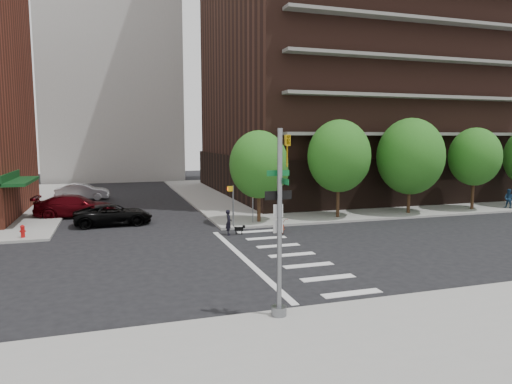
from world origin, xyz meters
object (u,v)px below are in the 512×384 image
at_px(traffic_signal, 280,238).
at_px(parked_car_silver, 83,192).
at_px(dog_walker, 229,222).
at_px(parked_car_maroon, 75,206).
at_px(pedestrian_far, 509,199).
at_px(scooter, 282,225).
at_px(parked_car_black, 113,215).
at_px(fire_hydrant, 23,231).

height_order(traffic_signal, parked_car_silver, traffic_signal).
relative_size(parked_car_silver, dog_walker, 3.12).
bearing_deg(parked_car_maroon, pedestrian_far, -97.79).
distance_m(parked_car_maroon, scooter, 15.92).
xyz_separation_m(parked_car_black, dog_walker, (6.62, -5.38, 0.06)).
bearing_deg(dog_walker, parked_car_black, 62.77).
bearing_deg(scooter, fire_hydrant, -171.88).
bearing_deg(pedestrian_far, fire_hydrant, -113.62).
height_order(fire_hydrant, parked_car_maroon, parked_car_maroon).
distance_m(fire_hydrant, parked_car_silver, 17.13).
xyz_separation_m(parked_car_black, parked_car_maroon, (-2.65, 4.04, 0.12)).
relative_size(parked_car_black, parked_car_maroon, 0.89).
height_order(parked_car_black, pedestrian_far, pedestrian_far).
bearing_deg(fire_hydrant, dog_walker, -10.92).
height_order(fire_hydrant, parked_car_silver, parked_car_silver).
bearing_deg(parked_car_silver, traffic_signal, -164.44).
xyz_separation_m(parked_car_maroon, scooter, (12.66, -9.65, -0.37)).
distance_m(parked_car_black, parked_car_maroon, 4.83).
relative_size(dog_walker, pedestrian_far, 0.98).
bearing_deg(pedestrian_far, parked_car_black, -119.42).
relative_size(parked_car_silver, pedestrian_far, 3.05).
xyz_separation_m(parked_car_black, scooter, (10.01, -5.61, -0.24)).
bearing_deg(parked_car_black, parked_car_silver, 8.84).
bearing_deg(parked_car_maroon, dog_walker, -131.32).
bearing_deg(fire_hydrant, parked_car_silver, 82.29).
bearing_deg(scooter, traffic_signal, -93.75).
bearing_deg(scooter, parked_car_black, 168.22).
bearing_deg(fire_hydrant, scooter, -9.36).
bearing_deg(traffic_signal, parked_car_black, 105.27).
xyz_separation_m(parked_car_silver, scooter, (12.71, -19.45, -0.33)).
bearing_deg(pedestrian_far, parked_car_silver, -140.62).
xyz_separation_m(traffic_signal, parked_car_black, (-5.03, 18.43, -1.99)).
height_order(parked_car_black, scooter, parked_car_black).
bearing_deg(pedestrian_far, dog_walker, -108.18).
bearing_deg(parked_car_black, scooter, -121.46).
bearing_deg(dog_walker, scooter, -82.09).
bearing_deg(pedestrian_far, traffic_signal, -82.81).
distance_m(parked_car_maroon, parked_car_silver, 9.81).
relative_size(parked_car_black, parked_car_silver, 1.06).
xyz_separation_m(fire_hydrant, pedestrian_far, (35.68, 0.15, 0.39)).
bearing_deg(traffic_signal, pedestrian_far, 31.05).
bearing_deg(parked_car_maroon, fire_hydrant, 165.97).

